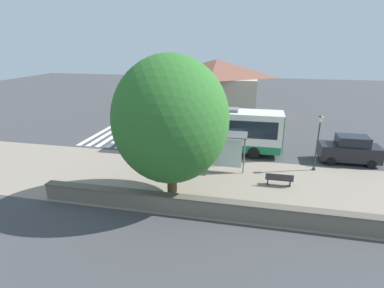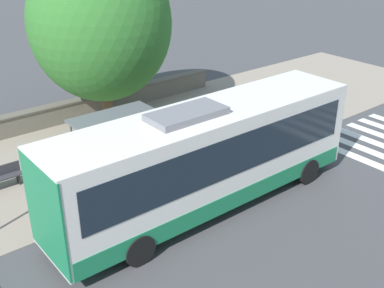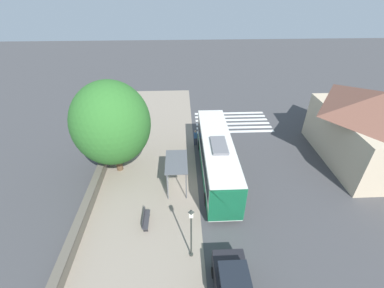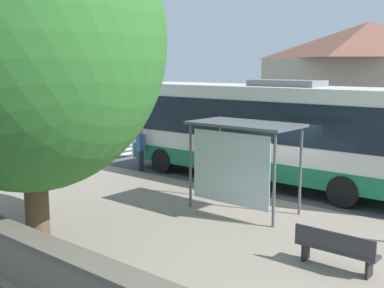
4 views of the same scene
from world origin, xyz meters
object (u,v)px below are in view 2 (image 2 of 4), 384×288
at_px(bus_shelter, 114,127).
at_px(pedestrian, 271,130).
at_px(shade_tree, 100,23).
at_px(bus, 207,156).

relative_size(bus_shelter, pedestrian, 1.81).
bearing_deg(bus_shelter, pedestrian, 71.96).
distance_m(bus_shelter, shade_tree, 6.35).
bearing_deg(bus, bus_shelter, -158.31).
bearing_deg(shade_tree, bus_shelter, -26.06).
xyz_separation_m(pedestrian, shade_tree, (-7.25, -3.84, 3.85)).
xyz_separation_m(bus, pedestrian, (-1.56, 4.92, -0.92)).
xyz_separation_m(bus_shelter, pedestrian, (2.08, 6.37, -1.17)).
bearing_deg(bus_shelter, shade_tree, 153.94).
bearing_deg(pedestrian, bus, -72.37).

